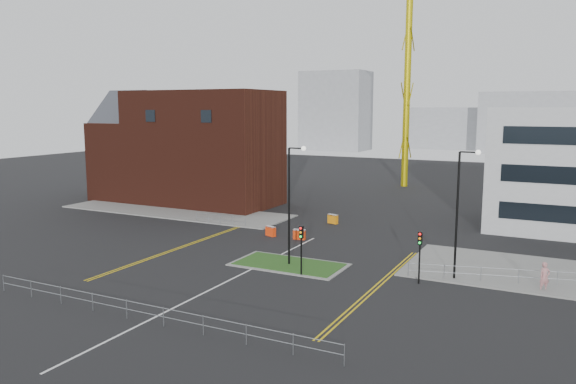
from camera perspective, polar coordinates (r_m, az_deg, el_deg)
name	(u,v)px	position (r m, az deg, el deg)	size (l,w,h in m)	color
ground	(207,291)	(37.84, -8.23, -9.97)	(200.00, 200.00, 0.00)	black
pavement_left	(175,211)	(66.59, -11.41, -1.90)	(28.00, 8.00, 0.12)	slate
island_kerb	(289,265)	(43.39, 0.10, -7.39)	(8.60, 4.60, 0.08)	slate
grass_island	(289,264)	(43.38, 0.10, -7.36)	(8.00, 4.00, 0.12)	#254A18
brick_building	(185,149)	(72.25, -10.46, 4.37)	(24.20, 10.07, 14.24)	#401910
streetlamp_island	(292,196)	(42.13, 0.37, -0.38)	(1.46, 0.36, 9.18)	black
streetlamp_right_near	(461,204)	(40.30, 17.14, -1.18)	(1.46, 0.36, 9.18)	black
traffic_light_island	(301,241)	(40.13, 1.35, -4.98)	(0.28, 0.33, 3.65)	black
traffic_light_right	(420,247)	(39.36, 13.25, -5.48)	(0.28, 0.33, 3.65)	black
railing_front	(145,309)	(33.16, -14.37, -11.43)	(24.05, 0.05, 1.10)	gray
railing_left	(220,218)	(58.05, -6.89, -2.64)	(6.05, 0.05, 1.10)	gray
railing_right	(558,276)	(42.21, 25.71, -7.68)	(19.05, 5.05, 1.10)	gray
centre_line	(224,283)	(39.40, -6.54, -9.17)	(0.15, 30.00, 0.01)	silver
yellow_left_a	(189,244)	(50.72, -10.05, -5.21)	(0.12, 24.00, 0.01)	gold
yellow_left_b	(192,244)	(50.54, -9.78, -5.25)	(0.12, 24.00, 0.01)	gold
yellow_right_a	(374,286)	(38.88, 8.78, -9.46)	(0.12, 20.00, 0.01)	gold
yellow_right_b	(379,287)	(38.79, 9.20, -9.51)	(0.12, 20.00, 0.01)	gold
skyline_a	(336,111)	(161.14, 4.87, 8.20)	(18.00, 12.00, 22.00)	gray
skyline_b	(529,123)	(159.62, 23.26, 6.46)	(24.00, 12.00, 16.00)	gray
skyline_d	(464,128)	(171.75, 17.43, 6.20)	(30.00, 12.00, 12.00)	gray
pedestrian	(545,277)	(40.82, 24.62, -7.84)	(0.72, 0.47, 1.97)	tan
barrier_left	(299,234)	(51.51, 1.16, -4.28)	(1.15, 0.47, 0.94)	red
barrier_mid	(271,231)	(52.85, -1.78, -3.96)	(1.18, 0.75, 0.94)	#ED370D
barrier_right	(333,219)	(58.65, 4.58, -2.71)	(1.21, 0.72, 0.97)	orange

